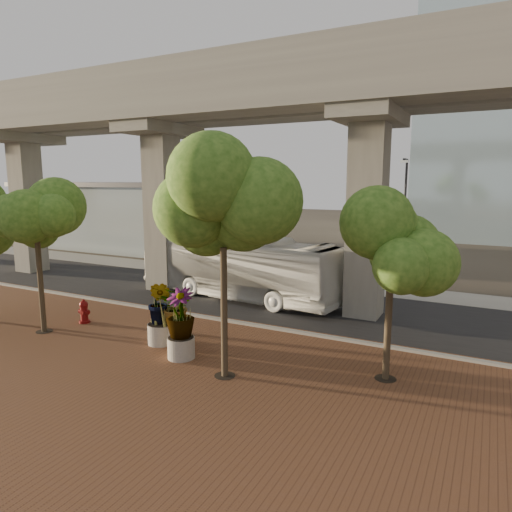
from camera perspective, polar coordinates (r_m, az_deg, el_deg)
The scene contains 17 objects.
ground at distance 23.18m, azimuth -2.67°, elevation -6.75°, with size 160.00×160.00×0.00m, color #362F27.
brick_plaza at distance 17.11m, azimuth -16.55°, elevation -13.00°, with size 70.00×13.00×0.06m, color brown.
asphalt_road at distance 24.86m, azimuth -0.35°, elevation -5.57°, with size 90.00×8.00×0.04m, color black.
curb_strip at distance 21.52m, azimuth -5.36°, elevation -7.83°, with size 70.00×0.25×0.16m, color #9B9991.
far_sidewalk at distance 29.70m, azimuth 4.60°, elevation -3.10°, with size 90.00×3.00×0.06m, color #9B9991.
transit_viaduct at distance 24.04m, azimuth -0.37°, elevation 11.41°, with size 72.00×5.60×12.40m.
station_pavilion at distance 47.18m, azimuth -14.13°, elevation 5.19°, with size 23.00×13.00×6.30m.
transit_bus at distance 25.13m, azimuth -2.27°, elevation -1.48°, with size 2.87×12.22×3.41m, color silver.
fire_hydrant at distance 22.22m, azimuth -20.69°, elevation -6.51°, with size 0.54×0.49×1.09m.
planter_front at distance 18.22m, azimuth -9.83°, elevation -6.57°, with size 2.11×2.11×2.32m.
planter_right at distance 16.73m, azimuth -9.44°, elevation -7.44°, with size 2.42×2.42×2.59m.
planter_left at distance 18.36m, azimuth -11.95°, elevation -6.14°, with size 2.29×2.29×2.51m.
street_tree_near_west at distance 20.87m, azimuth -25.87°, elevation 4.53°, with size 3.70×3.70×6.66m.
street_tree_near_east at distance 14.30m, azimuth -4.17°, elevation 6.10°, with size 4.39×4.39×7.59m.
street_tree_far_east at distance 14.80m, azimuth 16.60°, elevation 0.50°, with size 3.74×3.74×5.91m.
streetlamp_west at distance 33.57m, azimuth -11.26°, elevation 7.01°, with size 0.44×1.28×8.83m.
streetlamp_east at distance 27.09m, azimuth 17.99°, elevation 4.69°, with size 0.38×1.10×7.59m.
Camera 1 is at (11.18, -19.26, 6.43)m, focal length 32.00 mm.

